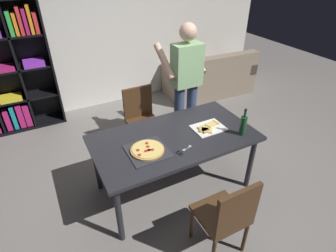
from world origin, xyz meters
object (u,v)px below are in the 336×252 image
at_px(dining_table, 174,142).
at_px(kitchen_scissors, 182,151).
at_px(couch, 210,79).
at_px(person_serving_pizza, 186,81).
at_px(wine_bottle, 243,125).
at_px(chair_far_side, 141,115).
at_px(pepperoni_pizza_on_tray, 147,150).
at_px(chair_near_camera, 227,215).

relative_size(dining_table, kitchen_scissors, 8.93).
height_order(dining_table, kitchen_scissors, kitchen_scissors).
bearing_deg(couch, person_serving_pizza, -136.76).
relative_size(couch, person_serving_pizza, 1.00).
bearing_deg(person_serving_pizza, couch, 43.24).
height_order(wine_bottle, kitchen_scissors, wine_bottle).
bearing_deg(wine_bottle, person_serving_pizza, 95.55).
distance_m(dining_table, couch, 2.77).
xyz_separation_m(person_serving_pizza, wine_bottle, (0.10, -1.05, -0.13)).
xyz_separation_m(chair_far_side, wine_bottle, (0.68, -1.27, 0.36)).
bearing_deg(pepperoni_pizza_on_tray, dining_table, 16.05).
relative_size(pepperoni_pizza_on_tray, wine_bottle, 1.27).
bearing_deg(couch, chair_near_camera, -122.72).
distance_m(pepperoni_pizza_on_tray, wine_bottle, 1.07).
distance_m(chair_near_camera, person_serving_pizza, 1.87).
bearing_deg(kitchen_scissors, person_serving_pizza, 58.00).
height_order(chair_near_camera, chair_far_side, same).
xyz_separation_m(chair_near_camera, person_serving_pizza, (0.58, 1.71, 0.49)).
xyz_separation_m(pepperoni_pizza_on_tray, wine_bottle, (1.04, -0.20, 0.10)).
xyz_separation_m(chair_near_camera, chair_far_side, (0.00, 1.93, 0.00)).
distance_m(person_serving_pizza, kitchen_scissors, 1.22).
relative_size(chair_near_camera, wine_bottle, 2.85).
height_order(person_serving_pizza, wine_bottle, person_serving_pizza).
relative_size(chair_near_camera, couch, 0.52).
xyz_separation_m(couch, wine_bottle, (-1.22, -2.29, 0.57)).
distance_m(chair_near_camera, chair_far_side, 1.93).
xyz_separation_m(chair_far_side, person_serving_pizza, (0.58, -0.22, 0.49)).
bearing_deg(pepperoni_pizza_on_tray, kitchen_scissors, -28.30).
relative_size(dining_table, wine_bottle, 5.62).
distance_m(chair_far_side, person_serving_pizza, 0.79).
relative_size(person_serving_pizza, wine_bottle, 5.54).
xyz_separation_m(chair_near_camera, pepperoni_pizza_on_tray, (-0.37, 0.86, 0.25)).
bearing_deg(person_serving_pizza, dining_table, -127.71).
height_order(chair_far_side, pepperoni_pizza_on_tray, chair_far_side).
bearing_deg(kitchen_scissors, chair_far_side, 87.26).
bearing_deg(kitchen_scissors, wine_bottle, -2.65).
distance_m(dining_table, wine_bottle, 0.77).
bearing_deg(dining_table, person_serving_pizza, 52.29).
distance_m(chair_near_camera, couch, 3.51).
height_order(dining_table, wine_bottle, wine_bottle).
height_order(dining_table, person_serving_pizza, person_serving_pizza).
distance_m(dining_table, chair_far_side, 0.98).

